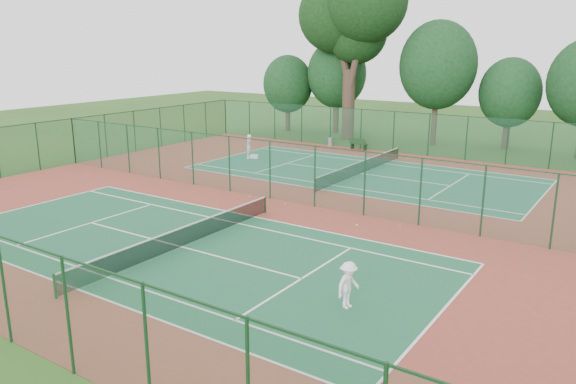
% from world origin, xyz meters
% --- Properties ---
extents(ground, '(120.00, 120.00, 0.00)m').
position_xyz_m(ground, '(0.00, 0.00, 0.00)').
color(ground, '#285119').
rests_on(ground, ground).
extents(red_pad, '(40.00, 36.00, 0.01)m').
position_xyz_m(red_pad, '(0.00, 0.00, 0.01)').
color(red_pad, brown).
rests_on(red_pad, ground).
extents(court_near, '(23.77, 10.97, 0.01)m').
position_xyz_m(court_near, '(0.00, -9.00, 0.01)').
color(court_near, '#1B5737').
rests_on(court_near, red_pad).
extents(court_far, '(23.77, 10.97, 0.01)m').
position_xyz_m(court_far, '(0.00, 9.00, 0.01)').
color(court_far, '#1E6245').
rests_on(court_far, red_pad).
extents(fence_north, '(40.00, 0.09, 3.50)m').
position_xyz_m(fence_north, '(0.00, 18.00, 1.76)').
color(fence_north, '#1B5236').
rests_on(fence_north, ground).
extents(fence_west, '(0.09, 36.00, 3.50)m').
position_xyz_m(fence_west, '(-20.00, 0.00, 1.76)').
color(fence_west, '#184A29').
rests_on(fence_west, ground).
extents(fence_divider, '(40.00, 0.09, 3.50)m').
position_xyz_m(fence_divider, '(0.00, 0.00, 1.76)').
color(fence_divider, '#184A2E').
rests_on(fence_divider, ground).
extents(tennis_net_near, '(0.10, 12.90, 0.97)m').
position_xyz_m(tennis_net_near, '(0.00, -9.00, 0.54)').
color(tennis_net_near, '#153B1E').
rests_on(tennis_net_near, ground).
extents(tennis_net_far, '(0.10, 12.90, 0.97)m').
position_xyz_m(tennis_net_far, '(0.00, 9.00, 0.54)').
color(tennis_net_far, '#14371C').
rests_on(tennis_net_far, ground).
extents(player_near, '(0.80, 1.18, 1.68)m').
position_xyz_m(player_near, '(9.06, -10.20, 0.86)').
color(player_near, white).
rests_on(player_near, court_near).
extents(player_far, '(0.68, 0.82, 1.94)m').
position_xyz_m(player_far, '(-10.01, 8.92, 0.99)').
color(player_far, silver).
rests_on(player_far, court_far).
extents(trash_bin, '(0.47, 0.47, 0.77)m').
position_xyz_m(trash_bin, '(-7.39, 17.52, 0.39)').
color(trash_bin, gray).
rests_on(trash_bin, red_pad).
extents(bench, '(1.71, 0.72, 1.02)m').
position_xyz_m(bench, '(-4.51, 17.32, 0.54)').
color(bench, black).
rests_on(bench, red_pad).
extents(kit_bag, '(0.92, 0.62, 0.32)m').
position_xyz_m(kit_bag, '(-9.79, 9.16, 0.17)').
color(kit_bag, white).
rests_on(kit_bag, red_pad).
extents(stray_ball_a, '(0.07, 0.07, 0.07)m').
position_xyz_m(stray_ball_a, '(-0.10, -0.54, 0.05)').
color(stray_ball_a, '#C1E234').
rests_on(stray_ball_a, red_pad).
extents(stray_ball_b, '(0.06, 0.06, 0.06)m').
position_xyz_m(stray_ball_b, '(7.04, -0.79, 0.04)').
color(stray_ball_b, '#B6CD2F').
rests_on(stray_ball_b, red_pad).
extents(stray_ball_c, '(0.07, 0.07, 0.07)m').
position_xyz_m(stray_ball_c, '(-2.65, -0.52, 0.05)').
color(stray_ball_c, '#C2D230').
rests_on(stray_ball_c, red_pad).
extents(big_tree, '(10.73, 7.85, 16.48)m').
position_xyz_m(big_tree, '(-7.97, 22.35, 11.67)').
color(big_tree, '#36261D').
rests_on(big_tree, ground).
extents(evergreen_row, '(39.00, 5.00, 12.00)m').
position_xyz_m(evergreen_row, '(0.50, 24.25, 0.00)').
color(evergreen_row, black).
rests_on(evergreen_row, ground).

